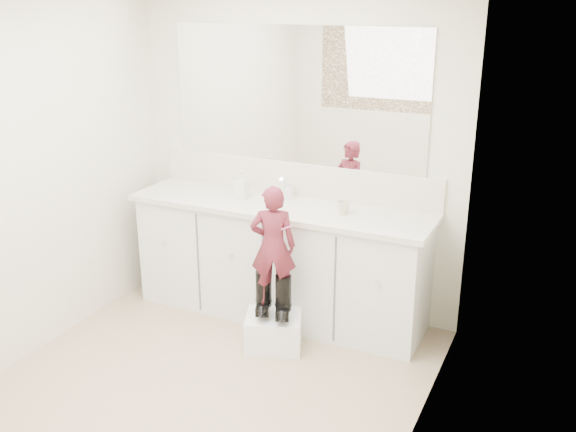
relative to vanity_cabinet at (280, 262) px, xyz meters
The scene contains 16 objects.
floor 1.30m from the vanity_cabinet, 90.00° to the right, with size 3.00×3.00×0.00m, color #8B735B.
wall_back 0.82m from the vanity_cabinet, 90.00° to the left, with size 2.60×2.60×0.00m, color beige.
wall_left 1.95m from the vanity_cabinet, 136.70° to the right, with size 3.00×3.00×0.00m, color beige.
wall_right 1.95m from the vanity_cabinet, 43.30° to the right, with size 3.00×3.00×0.00m, color beige.
vanity_cabinet is the anchor object (origin of this frame).
countertop 0.45m from the vanity_cabinet, 90.00° to the right, with size 2.28×0.58×0.04m, color beige.
backsplash 0.64m from the vanity_cabinet, 90.00° to the left, with size 2.28×0.03×0.25m, color beige.
mirror 1.24m from the vanity_cabinet, 90.00° to the left, with size 2.00×0.02×1.00m, color white.
faucet 0.54m from the vanity_cabinet, 90.00° to the left, with size 0.08×0.08×0.10m, color silver.
cup 0.71m from the vanity_cabinet, ahead, with size 0.10×0.10×0.09m, color beige.
soap_bottle 0.66m from the vanity_cabinet, behind, with size 0.10×0.10×0.21m, color silver.
step_stool 0.59m from the vanity_cabinet, 69.23° to the right, with size 0.38×0.32×0.24m, color white.
boot_left 0.49m from the vanity_cabinet, 77.52° to the right, with size 0.12×0.21×0.32m, color black, non-canonical shape.
boot_right 0.54m from the vanity_cabinet, 61.76° to the right, with size 0.12×0.21×0.32m, color black, non-canonical shape.
toddler 0.61m from the vanity_cabinet, 69.23° to the right, with size 0.30×0.20×0.83m, color #9C3043.
toothbrush 0.72m from the vanity_cabinet, 62.48° to the right, with size 0.01×0.01×0.14m, color #DB559D.
Camera 1 is at (1.95, -2.79, 2.34)m, focal length 40.00 mm.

